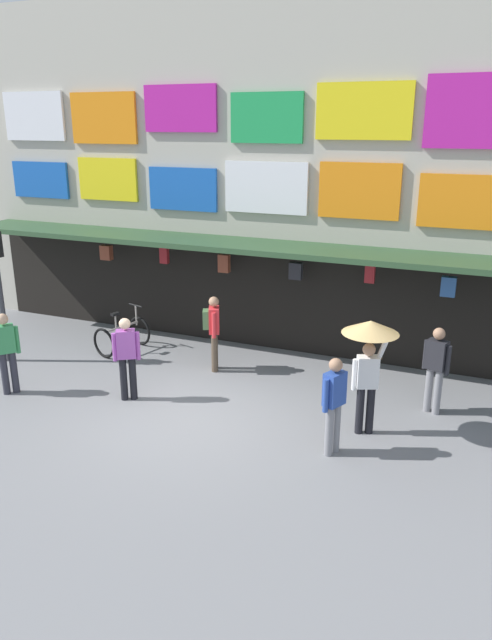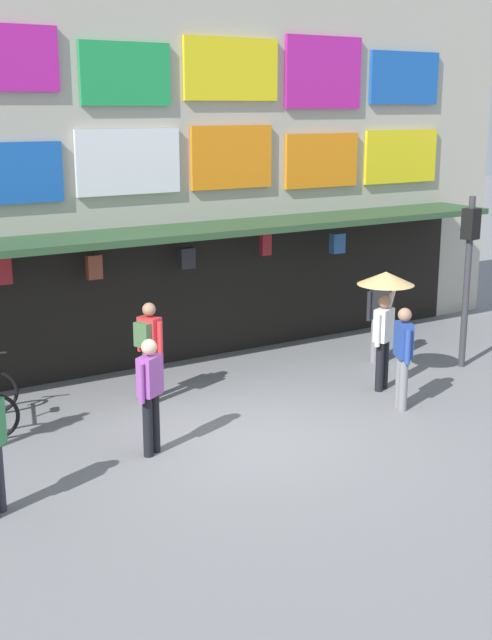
{
  "view_description": "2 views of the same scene",
  "coord_description": "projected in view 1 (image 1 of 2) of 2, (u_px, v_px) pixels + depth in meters",
  "views": [
    {
      "loc": [
        4.85,
        -8.89,
        5.2
      ],
      "look_at": [
        0.55,
        1.46,
        1.52
      ],
      "focal_mm": 33.76,
      "sensor_mm": 36.0,
      "label": 1
    },
    {
      "loc": [
        -5.97,
        -9.76,
        4.75
      ],
      "look_at": [
        0.8,
        1.31,
        1.41
      ],
      "focal_mm": 46.6,
      "sensor_mm": 36.0,
      "label": 2
    }
  ],
  "objects": [
    {
      "name": "pedestrian_in_green",
      "position": [
        127.0,
        354.0,
        11.6
      ],
      "size": [
        0.46,
        0.38,
        1.68
      ],
      "color": "black",
      "rests_on": "ground"
    },
    {
      "name": "pedestrian_in_blue",
      "position": [
        6.0,
        349.0,
        11.87
      ],
      "size": [
        0.4,
        0.42,
        1.68
      ],
      "color": "#2D2D38",
      "rests_on": "ground"
    },
    {
      "name": "pedestrian_with_umbrella",
      "position": [
        369.0,
        345.0,
        10.09
      ],
      "size": [
        0.96,
        0.96,
        2.08
      ],
      "color": "black",
      "rests_on": "ground"
    },
    {
      "name": "bicycle_parked",
      "position": [
        122.0,
        335.0,
        14.27
      ],
      "size": [
        1.01,
        1.31,
        1.05
      ],
      "color": "black",
      "rests_on": "ground"
    },
    {
      "name": "pedestrian_in_red",
      "position": [
        436.0,
        366.0,
        11.06
      ],
      "size": [
        0.5,
        0.33,
        1.68
      ],
      "color": "gray",
      "rests_on": "ground"
    },
    {
      "name": "pedestrian_in_purple",
      "position": [
        213.0,
        328.0,
        12.99
      ],
      "size": [
        0.45,
        0.49,
        1.68
      ],
      "color": "brown",
      "rests_on": "ground"
    },
    {
      "name": "pedestrian_in_black",
      "position": [
        334.0,
        401.0,
        9.66
      ],
      "size": [
        0.35,
        0.49,
        1.68
      ],
      "color": "gray",
      "rests_on": "ground"
    },
    {
      "name": "ground_plane",
      "position": [
        189.0,
        416.0,
        11.19
      ],
      "size": [
        80.0,
        80.0,
        0.0
      ],
      "primitive_type": "plane",
      "color": "slate"
    },
    {
      "name": "shopfront",
      "position": [
        275.0,
        179.0,
        13.96
      ],
      "size": [
        18.0,
        2.6,
        8.0
      ],
      "color": "#B2AD9E",
      "rests_on": "ground"
    }
  ]
}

